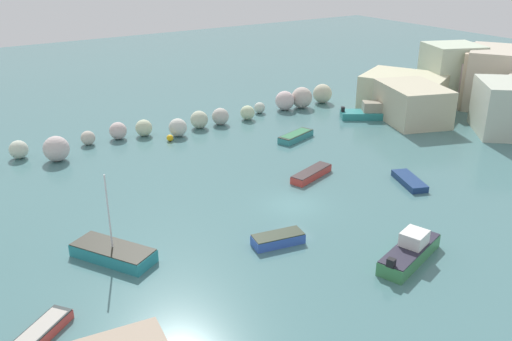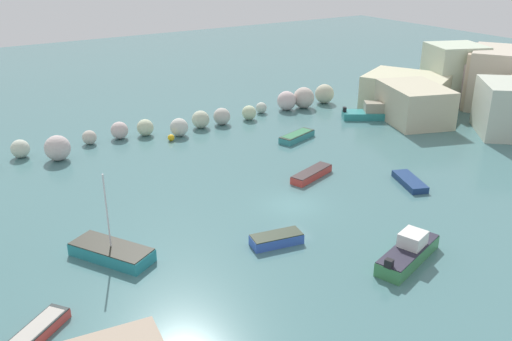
{
  "view_description": "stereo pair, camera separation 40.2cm",
  "coord_description": "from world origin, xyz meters",
  "px_view_note": "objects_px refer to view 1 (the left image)",
  "views": [
    {
      "loc": [
        -21.68,
        -28.49,
        17.7
      ],
      "look_at": [
        0.0,
        4.93,
        1.0
      ],
      "focal_mm": 38.5,
      "sensor_mm": 36.0,
      "label": 1
    },
    {
      "loc": [
        -21.34,
        -28.7,
        17.7
      ],
      "look_at": [
        0.0,
        4.93,
        1.0
      ],
      "focal_mm": 38.5,
      "sensor_mm": 36.0,
      "label": 2
    }
  ],
  "objects_px": {
    "moored_boat_3": "(38,335)",
    "moored_boat_4": "(311,174)",
    "channel_buoy": "(170,138)",
    "moored_boat_5": "(410,251)",
    "moored_boat_6": "(296,136)",
    "moored_boat_7": "(367,112)",
    "moored_boat_0": "(409,181)",
    "moored_boat_1": "(113,253)",
    "moored_boat_2": "(278,239)"
  },
  "relations": [
    {
      "from": "moored_boat_2",
      "to": "moored_boat_3",
      "type": "bearing_deg",
      "value": 14.71
    },
    {
      "from": "moored_boat_1",
      "to": "moored_boat_2",
      "type": "height_order",
      "value": "moored_boat_1"
    },
    {
      "from": "moored_boat_2",
      "to": "moored_boat_0",
      "type": "bearing_deg",
      "value": -161.76
    },
    {
      "from": "moored_boat_1",
      "to": "moored_boat_3",
      "type": "distance_m",
      "value": 7.53
    },
    {
      "from": "moored_boat_3",
      "to": "moored_boat_5",
      "type": "xyz_separation_m",
      "value": [
        20.39,
        -4.7,
        0.31
      ]
    },
    {
      "from": "channel_buoy",
      "to": "moored_boat_3",
      "type": "xyz_separation_m",
      "value": [
        -17.29,
        -22.57,
        -0.02
      ]
    },
    {
      "from": "moored_boat_3",
      "to": "moored_boat_4",
      "type": "height_order",
      "value": "moored_boat_4"
    },
    {
      "from": "moored_boat_2",
      "to": "moored_boat_7",
      "type": "relative_size",
      "value": 0.63
    },
    {
      "from": "moored_boat_3",
      "to": "moored_boat_5",
      "type": "relative_size",
      "value": 0.68
    },
    {
      "from": "moored_boat_1",
      "to": "moored_boat_7",
      "type": "height_order",
      "value": "moored_boat_1"
    },
    {
      "from": "moored_boat_5",
      "to": "moored_boat_6",
      "type": "height_order",
      "value": "moored_boat_5"
    },
    {
      "from": "moored_boat_1",
      "to": "channel_buoy",
      "type": "bearing_deg",
      "value": 115.43
    },
    {
      "from": "moored_boat_6",
      "to": "moored_boat_0",
      "type": "bearing_deg",
      "value": -102.79
    },
    {
      "from": "moored_boat_4",
      "to": "moored_boat_7",
      "type": "distance_m",
      "value": 17.81
    },
    {
      "from": "moored_boat_2",
      "to": "moored_boat_3",
      "type": "distance_m",
      "value": 14.91
    },
    {
      "from": "moored_boat_7",
      "to": "moored_boat_2",
      "type": "bearing_deg",
      "value": -111.8
    },
    {
      "from": "moored_boat_7",
      "to": "moored_boat_4",
      "type": "bearing_deg",
      "value": -115.09
    },
    {
      "from": "moored_boat_6",
      "to": "moored_boat_5",
      "type": "bearing_deg",
      "value": -127.14
    },
    {
      "from": "channel_buoy",
      "to": "moored_boat_4",
      "type": "bearing_deg",
      "value": -67.39
    },
    {
      "from": "moored_boat_2",
      "to": "moored_boat_6",
      "type": "relative_size",
      "value": 0.79
    },
    {
      "from": "channel_buoy",
      "to": "moored_boat_5",
      "type": "distance_m",
      "value": 27.45
    },
    {
      "from": "moored_boat_6",
      "to": "moored_boat_7",
      "type": "relative_size",
      "value": 0.79
    },
    {
      "from": "moored_boat_1",
      "to": "moored_boat_4",
      "type": "xyz_separation_m",
      "value": [
        17.68,
        3.24,
        -0.11
      ]
    },
    {
      "from": "channel_buoy",
      "to": "moored_boat_5",
      "type": "bearing_deg",
      "value": -83.51
    },
    {
      "from": "channel_buoy",
      "to": "moored_boat_6",
      "type": "bearing_deg",
      "value": -30.72
    },
    {
      "from": "moored_boat_0",
      "to": "moored_boat_4",
      "type": "bearing_deg",
      "value": -111.38
    },
    {
      "from": "moored_boat_3",
      "to": "moored_boat_4",
      "type": "xyz_separation_m",
      "value": [
        23.21,
        8.35,
        0.01
      ]
    },
    {
      "from": "moored_boat_6",
      "to": "moored_boat_4",
      "type": "bearing_deg",
      "value": -137.06
    },
    {
      "from": "moored_boat_3",
      "to": "moored_boat_5",
      "type": "distance_m",
      "value": 20.93
    },
    {
      "from": "channel_buoy",
      "to": "moored_boat_1",
      "type": "bearing_deg",
      "value": -123.93
    },
    {
      "from": "moored_boat_2",
      "to": "moored_boat_6",
      "type": "bearing_deg",
      "value": -119.79
    },
    {
      "from": "channel_buoy",
      "to": "moored_boat_0",
      "type": "bearing_deg",
      "value": -59.13
    },
    {
      "from": "channel_buoy",
      "to": "moored_boat_6",
      "type": "relative_size",
      "value": 0.15
    },
    {
      "from": "moored_boat_3",
      "to": "moored_boat_1",
      "type": "bearing_deg",
      "value": 5.24
    },
    {
      "from": "moored_boat_2",
      "to": "moored_boat_5",
      "type": "xyz_separation_m",
      "value": [
        5.53,
        -5.86,
        0.28
      ]
    },
    {
      "from": "moored_boat_4",
      "to": "channel_buoy",
      "type": "bearing_deg",
      "value": 94.28
    },
    {
      "from": "channel_buoy",
      "to": "moored_boat_4",
      "type": "distance_m",
      "value": 15.41
    },
    {
      "from": "moored_boat_1",
      "to": "moored_boat_6",
      "type": "relative_size",
      "value": 1.27
    },
    {
      "from": "moored_boat_3",
      "to": "moored_boat_7",
      "type": "height_order",
      "value": "moored_boat_7"
    },
    {
      "from": "moored_boat_1",
      "to": "moored_boat_7",
      "type": "bearing_deg",
      "value": 80.56
    },
    {
      "from": "moored_boat_7",
      "to": "channel_buoy",
      "type": "bearing_deg",
      "value": -159.96
    },
    {
      "from": "moored_boat_3",
      "to": "moored_boat_6",
      "type": "xyz_separation_m",
      "value": [
        27.67,
        16.4,
        0.03
      ]
    },
    {
      "from": "moored_boat_6",
      "to": "moored_boat_3",
      "type": "bearing_deg",
      "value": -167.45
    },
    {
      "from": "moored_boat_5",
      "to": "moored_boat_7",
      "type": "relative_size",
      "value": 1.03
    },
    {
      "from": "moored_boat_1",
      "to": "moored_boat_2",
      "type": "bearing_deg",
      "value": 36.44
    },
    {
      "from": "moored_boat_4",
      "to": "moored_boat_6",
      "type": "distance_m",
      "value": 9.21
    },
    {
      "from": "channel_buoy",
      "to": "moored_boat_0",
      "type": "xyz_separation_m",
      "value": [
        11.62,
        -19.44,
        -0.07
      ]
    },
    {
      "from": "moored_boat_7",
      "to": "moored_boat_3",
      "type": "bearing_deg",
      "value": -122.25
    },
    {
      "from": "channel_buoy",
      "to": "moored_boat_5",
      "type": "xyz_separation_m",
      "value": [
        3.1,
        -27.27,
        0.29
      ]
    },
    {
      "from": "moored_boat_3",
      "to": "moored_boat_5",
      "type": "bearing_deg",
      "value": -50.43
    }
  ]
}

